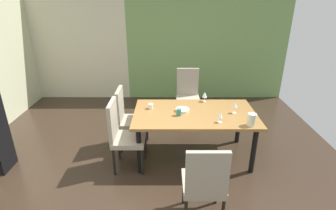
{
  "coord_description": "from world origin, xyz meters",
  "views": [
    {
      "loc": [
        0.23,
        -2.9,
        2.29
      ],
      "look_at": [
        0.25,
        0.51,
        0.85
      ],
      "focal_mm": 28.0,
      "sensor_mm": 36.0,
      "label": 1
    }
  ],
  "objects_px": {
    "serving_bowl_east": "(181,110)",
    "pitcher_north": "(251,119)",
    "wine_glass_center": "(234,105)",
    "wine_glass_right": "(219,116)",
    "dining_table": "(193,117)",
    "chair_left_far": "(127,116)",
    "cup_near_window": "(149,106)",
    "chair_head_near": "(204,182)",
    "chair_left_near": "(121,133)",
    "wine_glass_west": "(203,95)",
    "cup_near_shelf": "(178,112)",
    "chair_head_far": "(187,93)"
  },
  "relations": [
    {
      "from": "dining_table",
      "to": "cup_near_window",
      "type": "distance_m",
      "value": 0.67
    },
    {
      "from": "dining_table",
      "to": "wine_glass_center",
      "type": "height_order",
      "value": "wine_glass_center"
    },
    {
      "from": "chair_left_far",
      "to": "chair_left_near",
      "type": "distance_m",
      "value": 0.55
    },
    {
      "from": "chair_left_far",
      "to": "wine_glass_center",
      "type": "bearing_deg",
      "value": 79.76
    },
    {
      "from": "wine_glass_right",
      "to": "cup_near_window",
      "type": "bearing_deg",
      "value": 154.38
    },
    {
      "from": "dining_table",
      "to": "chair_left_far",
      "type": "distance_m",
      "value": 1.05
    },
    {
      "from": "wine_glass_center",
      "to": "cup_near_window",
      "type": "bearing_deg",
      "value": 172.73
    },
    {
      "from": "chair_left_near",
      "to": "cup_near_shelf",
      "type": "xyz_separation_m",
      "value": [
        0.78,
        0.18,
        0.23
      ]
    },
    {
      "from": "chair_head_near",
      "to": "serving_bowl_east",
      "type": "height_order",
      "value": "chair_head_near"
    },
    {
      "from": "dining_table",
      "to": "cup_near_shelf",
      "type": "relative_size",
      "value": 17.99
    },
    {
      "from": "chair_left_far",
      "to": "cup_near_window",
      "type": "height_order",
      "value": "chair_left_far"
    },
    {
      "from": "wine_glass_west",
      "to": "wine_glass_right",
      "type": "height_order",
      "value": "wine_glass_west"
    },
    {
      "from": "serving_bowl_east",
      "to": "pitcher_north",
      "type": "relative_size",
      "value": 1.19
    },
    {
      "from": "cup_near_shelf",
      "to": "chair_left_near",
      "type": "bearing_deg",
      "value": -166.85
    },
    {
      "from": "chair_left_far",
      "to": "serving_bowl_east",
      "type": "distance_m",
      "value": 0.89
    },
    {
      "from": "cup_near_shelf",
      "to": "wine_glass_center",
      "type": "bearing_deg",
      "value": 5.97
    },
    {
      "from": "chair_left_near",
      "to": "wine_glass_west",
      "type": "height_order",
      "value": "chair_left_near"
    },
    {
      "from": "wine_glass_center",
      "to": "wine_glass_west",
      "type": "bearing_deg",
      "value": 131.07
    },
    {
      "from": "chair_left_far",
      "to": "serving_bowl_east",
      "type": "bearing_deg",
      "value": 74.84
    },
    {
      "from": "wine_glass_center",
      "to": "cup_near_shelf",
      "type": "bearing_deg",
      "value": -174.03
    },
    {
      "from": "dining_table",
      "to": "serving_bowl_east",
      "type": "relative_size",
      "value": 8.76
    },
    {
      "from": "wine_glass_right",
      "to": "cup_near_shelf",
      "type": "xyz_separation_m",
      "value": [
        -0.54,
        0.22,
        -0.05
      ]
    },
    {
      "from": "chair_left_far",
      "to": "cup_near_shelf",
      "type": "bearing_deg",
      "value": 64.62
    },
    {
      "from": "wine_glass_center",
      "to": "pitcher_north",
      "type": "bearing_deg",
      "value": -72.28
    },
    {
      "from": "wine_glass_right",
      "to": "wine_glass_center",
      "type": "bearing_deg",
      "value": 48.85
    },
    {
      "from": "wine_glass_right",
      "to": "cup_near_shelf",
      "type": "relative_size",
      "value": 1.39
    },
    {
      "from": "dining_table",
      "to": "pitcher_north",
      "type": "bearing_deg",
      "value": -29.94
    },
    {
      "from": "wine_glass_center",
      "to": "serving_bowl_east",
      "type": "xyz_separation_m",
      "value": [
        -0.74,
        0.06,
        -0.1
      ]
    },
    {
      "from": "chair_left_near",
      "to": "wine_glass_center",
      "type": "xyz_separation_m",
      "value": [
        1.58,
        0.27,
        0.3
      ]
    },
    {
      "from": "wine_glass_center",
      "to": "wine_glass_west",
      "type": "xyz_separation_m",
      "value": [
        -0.38,
        0.43,
        -0.0
      ]
    },
    {
      "from": "wine_glass_center",
      "to": "wine_glass_right",
      "type": "height_order",
      "value": "wine_glass_center"
    },
    {
      "from": "serving_bowl_east",
      "to": "pitcher_north",
      "type": "xyz_separation_m",
      "value": [
        0.87,
        -0.45,
        0.07
      ]
    },
    {
      "from": "chair_left_near",
      "to": "wine_glass_center",
      "type": "bearing_deg",
      "value": 99.55
    },
    {
      "from": "dining_table",
      "to": "cup_near_window",
      "type": "bearing_deg",
      "value": 167.3
    },
    {
      "from": "chair_left_far",
      "to": "cup_near_shelf",
      "type": "xyz_separation_m",
      "value": [
        0.78,
        -0.37,
        0.24
      ]
    },
    {
      "from": "serving_bowl_east",
      "to": "pitcher_north",
      "type": "distance_m",
      "value": 0.98
    },
    {
      "from": "chair_head_near",
      "to": "chair_left_near",
      "type": "distance_m",
      "value": 1.42
    },
    {
      "from": "chair_left_near",
      "to": "pitcher_north",
      "type": "xyz_separation_m",
      "value": [
        1.71,
        -0.12,
        0.27
      ]
    },
    {
      "from": "chair_head_far",
      "to": "chair_left_far",
      "type": "bearing_deg",
      "value": 45.0
    },
    {
      "from": "chair_head_near",
      "to": "chair_left_far",
      "type": "bearing_deg",
      "value": 122.75
    },
    {
      "from": "wine_glass_west",
      "to": "chair_head_near",
      "type": "bearing_deg",
      "value": -96.81
    },
    {
      "from": "dining_table",
      "to": "wine_glass_center",
      "type": "bearing_deg",
      "value": -0.97
    },
    {
      "from": "wine_glass_right",
      "to": "cup_near_window",
      "type": "height_order",
      "value": "wine_glass_right"
    },
    {
      "from": "chair_left_far",
      "to": "pitcher_north",
      "type": "height_order",
      "value": "chair_left_far"
    },
    {
      "from": "chair_left_far",
      "to": "wine_glass_center",
      "type": "distance_m",
      "value": 1.63
    },
    {
      "from": "wine_glass_right",
      "to": "chair_left_far",
      "type": "bearing_deg",
      "value": 156.0
    },
    {
      "from": "chair_left_far",
      "to": "wine_glass_center",
      "type": "height_order",
      "value": "chair_left_far"
    },
    {
      "from": "dining_table",
      "to": "cup_near_window",
      "type": "relative_size",
      "value": 23.2
    },
    {
      "from": "chair_left_far",
      "to": "cup_near_window",
      "type": "xyz_separation_m",
      "value": [
        0.37,
        -0.13,
        0.23
      ]
    },
    {
      "from": "chair_left_far",
      "to": "wine_glass_west",
      "type": "xyz_separation_m",
      "value": [
        1.2,
        0.15,
        0.3
      ]
    }
  ]
}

